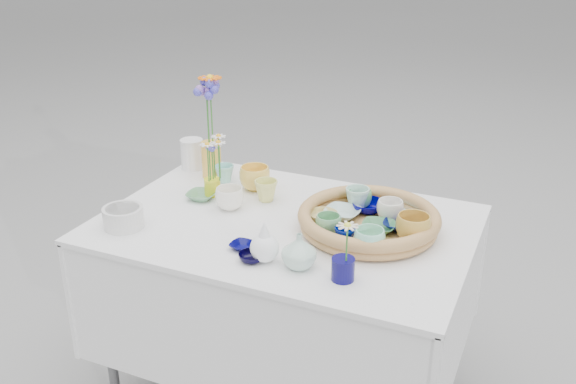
% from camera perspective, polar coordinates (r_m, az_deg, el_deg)
% --- Properties ---
extents(wicker_tray, '(0.47, 0.47, 0.08)m').
position_cam_1_polar(wicker_tray, '(2.15, 7.18, -2.54)').
color(wicker_tray, '#9C6733').
rests_on(wicker_tray, display_table).
extents(tray_ceramic_0, '(0.14, 0.14, 0.04)m').
position_cam_1_polar(tray_ceramic_0, '(2.25, 7.15, -1.29)').
color(tray_ceramic_0, '#01006C').
rests_on(tray_ceramic_0, wicker_tray).
extents(tray_ceramic_1, '(0.13, 0.13, 0.03)m').
position_cam_1_polar(tray_ceramic_1, '(2.15, 10.11, -2.91)').
color(tray_ceramic_1, '#040B4C').
rests_on(tray_ceramic_1, wicker_tray).
extents(tray_ceramic_2, '(0.13, 0.13, 0.09)m').
position_cam_1_polar(tray_ceramic_2, '(2.07, 11.06, -3.16)').
color(tray_ceramic_2, gold).
rests_on(tray_ceramic_2, wicker_tray).
extents(tray_ceramic_3, '(0.12, 0.12, 0.03)m').
position_cam_1_polar(tray_ceramic_3, '(2.12, 8.06, -3.11)').
color(tray_ceramic_3, '#3B7F4D').
rests_on(tray_ceramic_3, wicker_tray).
extents(tray_ceramic_4, '(0.11, 0.11, 0.07)m').
position_cam_1_polar(tray_ceramic_4, '(2.08, 3.61, -2.91)').
color(tray_ceramic_4, '#69AD77').
rests_on(tray_ceramic_4, wicker_tray).
extents(tray_ceramic_5, '(0.13, 0.13, 0.03)m').
position_cam_1_polar(tray_ceramic_5, '(2.20, 4.86, -1.89)').
color(tray_ceramic_5, '#A7C6C1').
rests_on(tray_ceramic_5, wicker_tray).
extents(tray_ceramic_6, '(0.10, 0.10, 0.08)m').
position_cam_1_polar(tray_ceramic_6, '(2.26, 6.18, -0.58)').
color(tray_ceramic_6, '#B1E0CD').
rests_on(tray_ceramic_6, wicker_tray).
extents(tray_ceramic_7, '(0.11, 0.11, 0.07)m').
position_cam_1_polar(tray_ceramic_7, '(2.19, 9.06, -1.61)').
color(tray_ceramic_7, white).
rests_on(tray_ceramic_7, wicker_tray).
extents(tray_ceramic_8, '(0.10, 0.10, 0.02)m').
position_cam_1_polar(tray_ceramic_8, '(2.28, 10.59, -1.35)').
color(tray_ceramic_8, '#93CBF4').
rests_on(tray_ceramic_8, wicker_tray).
extents(tray_ceramic_9, '(0.08, 0.08, 0.06)m').
position_cam_1_polar(tray_ceramic_9, '(2.01, 5.07, -3.96)').
color(tray_ceramic_9, '#000E5F').
rests_on(tray_ceramic_9, wicker_tray).
extents(tray_ceramic_10, '(0.11, 0.11, 0.03)m').
position_cam_1_polar(tray_ceramic_10, '(2.17, 3.12, -2.22)').
color(tray_ceramic_10, '#D8C372').
rests_on(tray_ceramic_10, wicker_tray).
extents(tray_ceramic_11, '(0.12, 0.12, 0.08)m').
position_cam_1_polar(tray_ceramic_11, '(1.98, 7.25, -4.31)').
color(tray_ceramic_11, '#97EDCA').
rests_on(tray_ceramic_11, wicker_tray).
extents(tray_ceramic_12, '(0.11, 0.11, 0.07)m').
position_cam_1_polar(tray_ceramic_12, '(2.28, 6.42, -0.58)').
color(tray_ceramic_12, '#53A763').
rests_on(tray_ceramic_12, wicker_tray).
extents(loose_ceramic_0, '(0.13, 0.13, 0.09)m').
position_cam_1_polar(loose_ceramic_0, '(2.46, -2.97, 1.25)').
color(loose_ceramic_0, '#F8C850').
rests_on(loose_ceramic_0, display_table).
extents(loose_ceramic_1, '(0.09, 0.09, 0.08)m').
position_cam_1_polar(loose_ceramic_1, '(2.36, -1.96, 0.14)').
color(loose_ceramic_1, '#DADA6E').
rests_on(loose_ceramic_1, display_table).
extents(loose_ceramic_2, '(0.11, 0.11, 0.03)m').
position_cam_1_polar(loose_ceramic_2, '(2.40, -7.71, -0.33)').
color(loose_ceramic_2, '#5C9567').
rests_on(loose_ceramic_2, display_table).
extents(loose_ceramic_3, '(0.13, 0.13, 0.08)m').
position_cam_1_polar(loose_ceramic_3, '(2.30, -5.21, -0.57)').
color(loose_ceramic_3, white).
rests_on(loose_ceramic_3, display_table).
extents(loose_ceramic_4, '(0.08, 0.08, 0.02)m').
position_cam_1_polar(loose_ceramic_4, '(2.04, -4.08, -4.80)').
color(loose_ceramic_4, '#010149').
rests_on(loose_ceramic_4, display_table).
extents(loose_ceramic_5, '(0.08, 0.08, 0.07)m').
position_cam_1_polar(loose_ceramic_5, '(2.54, -5.65, 1.65)').
color(loose_ceramic_5, '#89D0C8').
rests_on(loose_ceramic_5, display_table).
extents(loose_ceramic_6, '(0.10, 0.10, 0.03)m').
position_cam_1_polar(loose_ceramic_6, '(1.96, -3.24, -5.81)').
color(loose_ceramic_6, black).
rests_on(loose_ceramic_6, display_table).
extents(fluted_bowl, '(0.17, 0.17, 0.07)m').
position_cam_1_polar(fluted_bowl, '(2.23, -14.42, -2.19)').
color(fluted_bowl, silver).
rests_on(fluted_bowl, display_table).
extents(bud_vase_paleblue, '(0.12, 0.12, 0.14)m').
position_cam_1_polar(bud_vase_paleblue, '(1.94, -2.11, -4.37)').
color(bud_vase_paleblue, white).
rests_on(bud_vase_paleblue, display_table).
extents(bud_vase_seafoam, '(0.11, 0.11, 0.11)m').
position_cam_1_polar(bud_vase_seafoam, '(1.91, 1.00, -5.24)').
color(bud_vase_seafoam, silver).
rests_on(bud_vase_seafoam, display_table).
extents(bud_vase_cobalt, '(0.09, 0.09, 0.07)m').
position_cam_1_polar(bud_vase_cobalt, '(1.86, 4.91, -6.84)').
color(bud_vase_cobalt, '#0B074D').
rests_on(bud_vase_cobalt, display_table).
extents(single_daisy, '(0.08, 0.08, 0.13)m').
position_cam_1_polar(single_daisy, '(1.81, 5.25, -4.58)').
color(single_daisy, silver).
rests_on(single_daisy, bud_vase_cobalt).
extents(tall_vase_yellow, '(0.09, 0.09, 0.15)m').
position_cam_1_polar(tall_vase_yellow, '(2.58, -6.82, 2.88)').
color(tall_vase_yellow, '#F6B641').
rests_on(tall_vase_yellow, display_table).
extents(gerbera, '(0.14, 0.14, 0.28)m').
position_cam_1_polar(gerbera, '(2.52, -6.83, 7.18)').
color(gerbera, orange).
rests_on(gerbera, tall_vase_yellow).
extents(hydrangea, '(0.11, 0.11, 0.30)m').
position_cam_1_polar(hydrangea, '(2.52, -7.14, 6.72)').
color(hydrangea, '#4742C2').
rests_on(hydrangea, tall_vase_yellow).
extents(white_pitcher, '(0.15, 0.13, 0.12)m').
position_cam_1_polar(white_pitcher, '(2.69, -8.52, 3.36)').
color(white_pitcher, white).
rests_on(white_pitcher, display_table).
extents(daisy_cup, '(0.06, 0.06, 0.07)m').
position_cam_1_polar(daisy_cup, '(2.42, -6.74, 0.46)').
color(daisy_cup, yellow).
rests_on(daisy_cup, display_table).
extents(daisy_posy, '(0.09, 0.09, 0.17)m').
position_cam_1_polar(daisy_posy, '(2.37, -6.62, 2.96)').
color(daisy_posy, white).
rests_on(daisy_posy, daisy_cup).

